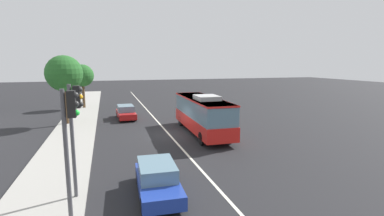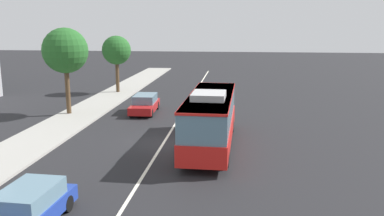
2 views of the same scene
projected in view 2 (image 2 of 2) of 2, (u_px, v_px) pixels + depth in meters
ground_plane at (164, 143)px, 24.75m from camera, size 160.00×160.00×0.00m
sidewalk_kerb at (40, 138)px, 25.60m from camera, size 80.00×3.62×0.14m
lane_centre_line at (164, 143)px, 24.75m from camera, size 76.00×0.16×0.01m
transit_bus at (210, 117)px, 23.61m from camera, size 10.06×2.73×3.46m
sedan_red at (145, 104)px, 32.94m from camera, size 4.57×1.98×1.46m
sedan_blue at (27, 209)px, 14.38m from camera, size 4.58×2.00×1.46m
street_tree_kerbside_left at (116, 51)px, 41.41m from camera, size 2.94×2.94×5.92m
street_tree_kerbside_centre at (65, 51)px, 31.24m from camera, size 3.51×3.51×6.84m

